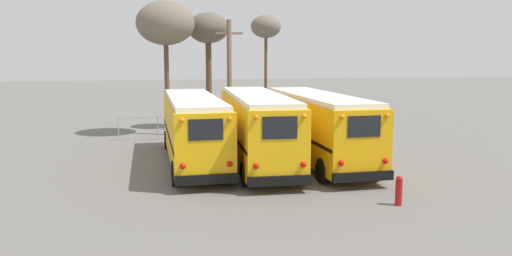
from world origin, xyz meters
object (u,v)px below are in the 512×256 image
(school_bus_1, at_px, (257,126))
(school_bus_2, at_px, (317,125))
(bare_tree_1, at_px, (165,24))
(bare_tree_2, at_px, (208,31))
(fire_hydrant, at_px, (399,190))
(utility_pole, at_px, (229,74))
(bare_tree_0, at_px, (266,28))
(school_bus_0, at_px, (193,127))

(school_bus_1, relative_size, school_bus_2, 1.00)
(school_bus_2, height_order, bare_tree_1, bare_tree_1)
(bare_tree_2, xyz_separation_m, fire_hydrant, (4.61, -19.17, -6.16))
(utility_pole, height_order, bare_tree_1, bare_tree_1)
(bare_tree_2, height_order, fire_hydrant, bare_tree_2)
(school_bus_2, xyz_separation_m, bare_tree_2, (-4.01, 11.88, 4.91))
(bare_tree_1, bearing_deg, utility_pole, 8.26)
(utility_pole, xyz_separation_m, fire_hydrant, (3.40, -17.50, -3.29))
(bare_tree_0, bearing_deg, bare_tree_2, -132.79)
(school_bus_1, distance_m, fire_hydrant, 8.22)
(school_bus_0, relative_size, fire_hydrant, 10.35)
(school_bus_1, height_order, bare_tree_0, bare_tree_0)
(fire_hydrant, bearing_deg, bare_tree_2, 103.51)
(school_bus_0, xyz_separation_m, utility_pole, (3.04, 9.49, 2.08))
(school_bus_2, bearing_deg, fire_hydrant, -85.29)
(utility_pole, xyz_separation_m, bare_tree_2, (-1.20, 1.68, 2.87))
(school_bus_0, relative_size, school_bus_2, 1.00)
(school_bus_1, bearing_deg, school_bus_2, -0.49)
(school_bus_1, distance_m, bare_tree_2, 12.87)
(bare_tree_1, xyz_separation_m, fire_hydrant, (7.49, -16.90, -6.48))
(school_bus_1, height_order, utility_pole, utility_pole)
(school_bus_1, xyz_separation_m, bare_tree_2, (-1.09, 11.86, 4.88))
(school_bus_1, relative_size, utility_pole, 1.46)
(school_bus_0, xyz_separation_m, fire_hydrant, (6.44, -8.01, -1.21))
(school_bus_1, relative_size, bare_tree_1, 1.28)
(school_bus_0, relative_size, bare_tree_0, 1.29)
(school_bus_1, xyz_separation_m, fire_hydrant, (3.52, -7.31, -1.27))
(school_bus_2, height_order, utility_pole, utility_pole)
(bare_tree_1, distance_m, bare_tree_2, 3.68)
(school_bus_0, distance_m, bare_tree_2, 12.35)
(utility_pole, relative_size, fire_hydrant, 7.13)
(school_bus_1, distance_m, bare_tree_0, 18.75)
(school_bus_0, distance_m, school_bus_2, 5.88)
(bare_tree_0, xyz_separation_m, bare_tree_1, (-8.08, -7.89, -0.21))
(bare_tree_0, height_order, fire_hydrant, bare_tree_0)
(utility_pole, distance_m, bare_tree_2, 3.54)
(school_bus_0, height_order, bare_tree_0, bare_tree_0)
(bare_tree_0, relative_size, fire_hydrant, 7.99)
(utility_pole, bearing_deg, school_bus_2, -74.65)
(school_bus_1, xyz_separation_m, bare_tree_0, (4.11, 17.48, 5.41))
(bare_tree_0, bearing_deg, bare_tree_1, -135.70)
(school_bus_1, height_order, bare_tree_1, bare_tree_1)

